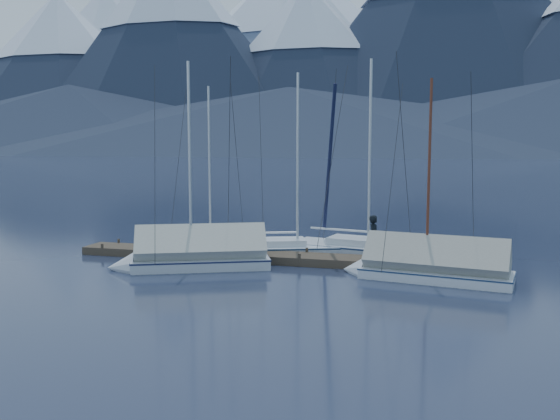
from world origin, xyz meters
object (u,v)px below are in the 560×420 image
object	(u,v)px
sailboat_open_left	(220,244)
sailboat_open_mid	(308,251)
sailboat_open_right	(379,253)
sailboat_covered_near	(423,268)
sailboat_covered_far	(188,257)
person	(374,237)

from	to	relation	value
sailboat_open_left	sailboat_open_mid	bearing A→B (deg)	-8.27
sailboat_open_right	sailboat_covered_near	size ratio (longest dim) A/B	1.17
sailboat_covered_far	person	size ratio (longest dim) A/B	4.99
sailboat_open_left	sailboat_covered_far	world-z (taller)	sailboat_covered_far
sailboat_open_mid	sailboat_open_right	xyz separation A→B (m)	(3.16, 0.27, 0.01)
person	sailboat_open_mid	bearing A→B (deg)	43.28
sailboat_open_left	person	distance (m)	8.26
sailboat_open_mid	sailboat_covered_far	world-z (taller)	sailboat_covered_far
sailboat_open_mid	sailboat_open_left	bearing A→B (deg)	171.73
sailboat_open_right	sailboat_open_mid	bearing A→B (deg)	-175.12
sailboat_covered_far	sailboat_covered_near	bearing A→B (deg)	3.20
sailboat_open_right	person	size ratio (longest dim) A/B	5.28
sailboat_open_left	sailboat_covered_far	bearing A→B (deg)	-83.87
sailboat_open_left	sailboat_covered_near	xyz separation A→B (m)	(9.62, -4.34, 0.26)
sailboat_open_mid	sailboat_covered_near	distance (m)	6.34
sailboat_open_right	sailboat_covered_far	bearing A→B (deg)	-147.88
sailboat_open_mid	sailboat_covered_far	size ratio (longest dim) A/B	0.99
sailboat_open_right	sailboat_open_left	bearing A→B (deg)	177.14
sailboat_open_mid	sailboat_covered_far	xyz separation A→B (m)	(-3.96, -4.20, 0.28)
sailboat_covered_near	person	size ratio (longest dim) A/B	4.51
sailboat_open_right	person	bearing A→B (deg)	-89.34
person	sailboat_open_left	bearing A→B (deg)	57.60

